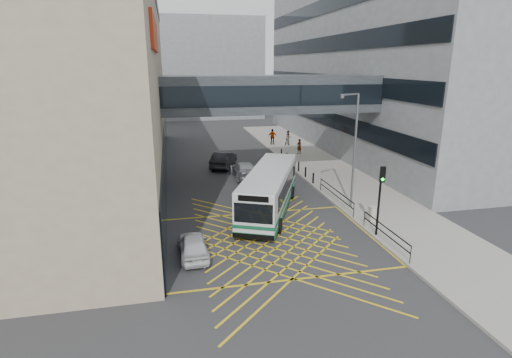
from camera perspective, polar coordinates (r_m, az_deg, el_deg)
ground at (r=23.55m, az=2.06°, el=-8.75°), size 120.00×120.00×0.00m
building_whsmith at (r=38.87m, az=-31.78°, el=10.97°), size 24.17×42.00×16.00m
building_right at (r=53.43m, az=21.92°, el=15.12°), size 24.09×44.00×20.00m
building_far at (r=80.77m, az=-10.12°, el=15.25°), size 28.00×16.00×18.00m
skybridge at (r=33.82m, az=2.18°, el=12.04°), size 20.00×4.10×3.00m
pavement at (r=39.69m, az=9.42°, el=1.58°), size 6.00×54.00×0.16m
box_junction at (r=23.55m, az=2.07°, el=-8.75°), size 12.00×9.00×0.01m
bus at (r=27.43m, az=1.97°, el=-1.49°), size 6.55×10.78×3.00m
car_white at (r=21.74m, az=-8.96°, el=-9.32°), size 1.80×4.06×1.27m
car_dark at (r=39.70m, az=-4.66°, el=2.80°), size 3.68×5.40×1.57m
car_silver at (r=35.90m, az=-1.70°, el=1.38°), size 2.20×4.99×1.54m
traffic_light at (r=23.89m, az=17.36°, el=-1.67°), size 0.33×0.50×4.22m
street_lamp at (r=27.87m, az=13.73°, el=4.83°), size 1.72×0.93×7.90m
litter_bin at (r=26.78m, az=16.23°, el=-4.77°), size 0.56×0.56×0.97m
kerb_railings at (r=26.79m, az=14.03°, el=-4.06°), size 0.05×12.54×1.00m
bollards at (r=38.65m, az=5.65°, el=2.14°), size 0.14×10.14×0.90m
pedestrian_a at (r=45.09m, az=6.17°, el=4.65°), size 0.79×0.68×1.68m
pedestrian_b at (r=49.80m, az=4.65°, el=5.85°), size 0.92×0.58×1.81m
pedestrian_c at (r=50.15m, az=2.37°, el=6.05°), size 1.21×0.68×1.95m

